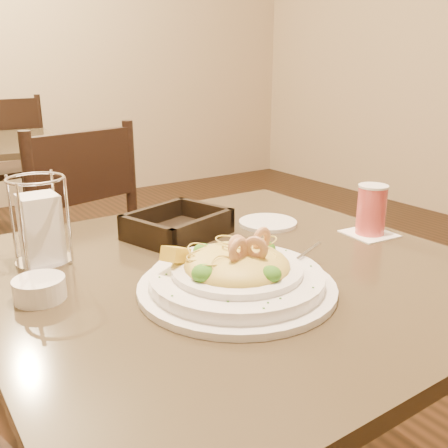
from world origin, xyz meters
TOP-DOWN VIEW (x-y plane):
  - main_table at (0.00, 0.00)m, footprint 0.90×0.90m
  - dining_chair_near at (-0.04, 0.91)m, footprint 0.51×0.51m
  - dining_chair_far at (0.13, 2.65)m, footprint 0.48×0.48m
  - pasta_bowl at (-0.05, -0.10)m, footprint 0.38×0.34m
  - drink_glass at (0.37, -0.03)m, footprint 0.11×0.11m
  - bread_basket at (0.00, 0.21)m, footprint 0.25×0.22m
  - napkin_caddy at (-0.29, 0.22)m, footprint 0.11×0.11m
  - side_plate at (0.23, 0.16)m, footprint 0.16×0.16m
  - butter_ramekin at (-0.34, 0.06)m, footprint 0.09×0.09m

SIDE VIEW (x-z plane):
  - dining_chair_near at x=-0.04m, z-range 0.03..0.96m
  - dining_chair_far at x=0.13m, z-range 0.03..0.96m
  - main_table at x=0.00m, z-range 0.14..0.87m
  - side_plate at x=0.23m, z-range 0.73..0.74m
  - butter_ramekin at x=-0.34m, z-range 0.73..0.77m
  - bread_basket at x=0.00m, z-range 0.73..0.78m
  - pasta_bowl at x=-0.05m, z-range 0.71..0.82m
  - drink_glass at x=0.37m, z-range 0.73..0.85m
  - napkin_caddy at x=-0.29m, z-range 0.72..0.89m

